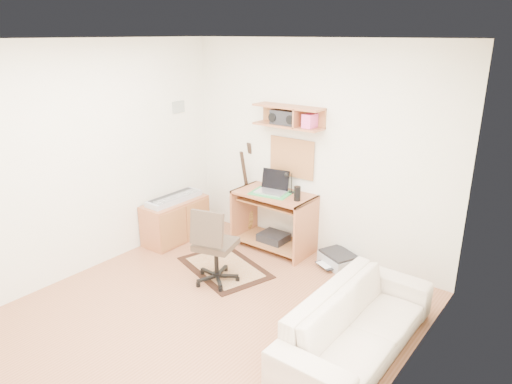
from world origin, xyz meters
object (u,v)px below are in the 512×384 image
Objects in this scene: printer at (338,259)px; sofa at (358,314)px; task_chair at (216,244)px; desk at (274,221)px; cabinet at (176,220)px.

sofa is (0.87, -1.30, 0.27)m from printer.
task_chair reaches higher than printer.
desk is 1.09× the size of task_chair.
task_chair reaches higher than cabinet.
desk is 2.41× the size of printer.
desk reaches higher than printer.
cabinet is at bearing 77.83° from sofa.
desk is at bearing 73.74° from task_chair.
task_chair is 1.78m from sofa.
desk is 0.55× the size of sofa.
cabinet is 2.20m from printer.
printer is 0.23× the size of sofa.
printer is at bearing 17.63° from cabinet.
printer is (0.89, 0.08, -0.29)m from desk.
printer is at bearing 36.44° from task_chair.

